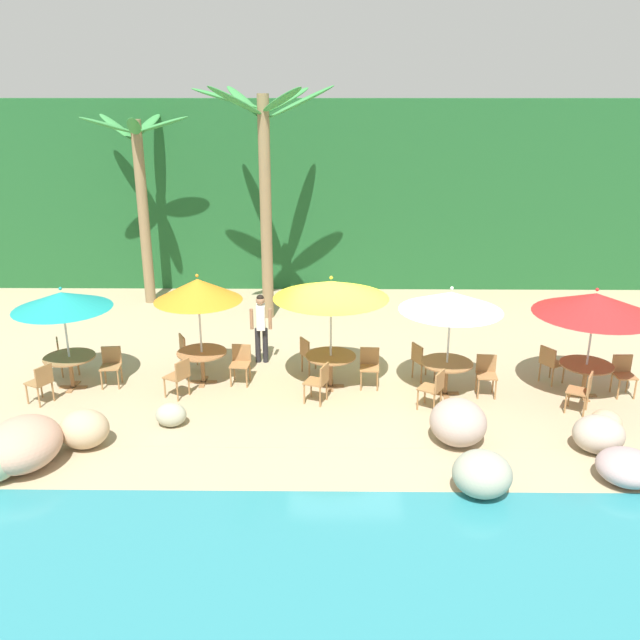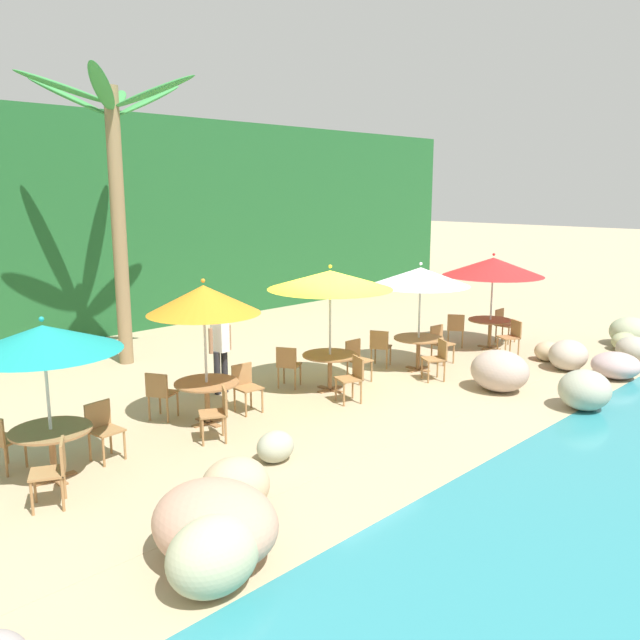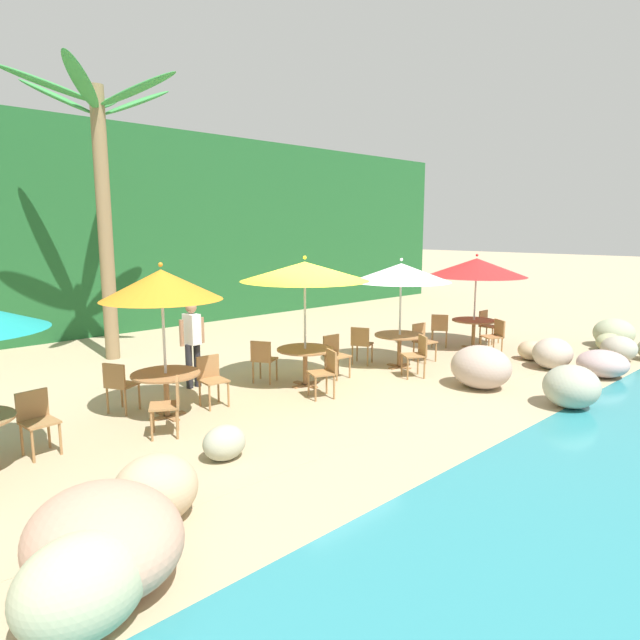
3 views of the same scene
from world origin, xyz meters
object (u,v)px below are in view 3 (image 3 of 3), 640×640
Objects in this scene: dining_table_white at (399,340)px; dining_table_orange at (166,381)px; umbrella_orange at (161,285)px; chair_white_seaward at (422,339)px; chair_red_left at (495,334)px; chair_yellow_inland at (263,358)px; chair_teal_seaward at (37,418)px; chair_yellow_seaward at (335,353)px; dining_table_red at (474,325)px; chair_orange_seaward at (211,377)px; chair_red_inland at (440,328)px; umbrella_white at (401,273)px; chair_white_left at (417,353)px; waiter_in_white at (192,337)px; dining_table_yellow at (305,355)px; chair_orange_inland at (119,383)px; chair_orange_left at (170,402)px; chair_red_seaward at (487,324)px; umbrella_yellow at (305,271)px; chair_yellow_left at (326,370)px; umbrella_red at (476,267)px; palm_tree_second at (101,168)px; chair_white_inland at (361,342)px.

dining_table_orange is at bearing 174.17° from dining_table_white.
chair_white_seaward is (6.18, -0.53, -1.65)m from umbrella_orange.
chair_yellow_inland is at bearing 160.97° from chair_red_left.
chair_yellow_seaward is at bearing -0.02° from chair_teal_seaward.
chair_orange_seaward is at bearing 175.07° from dining_table_red.
chair_red_inland is (2.40, 0.59, -0.10)m from dining_table_white.
umbrella_orange is 5.36m from umbrella_white.
waiter_in_white is (-3.75, 2.52, 0.47)m from chair_white_left.
waiter_in_white reaches higher than dining_table_yellow.
chair_yellow_seaward is at bearing -25.81° from chair_yellow_inland.
chair_yellow_inland is at bearing 160.42° from dining_table_white.
umbrella_white is at bearing 178.49° from dining_table_red.
chair_orange_seaward is 6.87m from chair_red_inland.
umbrella_white reaches higher than chair_orange_inland.
umbrella_orange is 4.06m from chair_yellow_seaward.
dining_table_orange is at bearing 65.90° from chair_orange_left.
chair_red_seaward is at bearing 7.80° from dining_table_red.
umbrella_yellow is 2.91× the size of chair_yellow_seaward.
dining_table_yellow is at bearing -15.05° from chair_orange_inland.
umbrella_orange is 3.26m from chair_yellow_left.
umbrella_red is (8.61, 0.16, 1.56)m from chair_orange_left.
dining_table_yellow is at bearing 90.00° from umbrella_yellow.
chair_orange_inland is (-0.48, 0.71, -1.65)m from umbrella_orange.
palm_tree_second is (-6.66, 4.62, 3.86)m from chair_red_inland.
chair_red_left is at bearing -11.40° from chair_orange_seaward.
umbrella_yellow is at bearing 74.05° from chair_yellow_left.
chair_orange_seaward is at bearing 172.84° from dining_table_white.
chair_yellow_left is 1.00× the size of chair_white_left.
chair_white_inland is at bearing -7.36° from chair_yellow_inland.
waiter_in_white is at bearing 45.04° from umbrella_orange.
umbrella_orange is at bearing -102.88° from palm_tree_second.
umbrella_orange is 2.07m from waiter_in_white.
chair_orange_left is 0.79× the size of dining_table_yellow.
chair_white_inland is 1.00× the size of chair_white_left.
chair_red_inland reaches higher than dining_table_white.
chair_yellow_seaward is (2.85, -0.16, 0.00)m from chair_orange_seaward.
chair_white_inland is (-1.30, 0.72, 0.00)m from chair_white_seaward.
chair_orange_left is 1.00× the size of chair_red_seaward.
chair_orange_seaward is 0.34× the size of umbrella_yellow.
chair_orange_inland and chair_red_seaward have the same top height.
chair_yellow_left is 0.36× the size of umbrella_white.
chair_orange_inland is 1.00× the size of chair_yellow_left.
waiter_in_white is at bearing 139.84° from dining_table_yellow.
chair_teal_seaward is 5.14m from umbrella_yellow.
chair_orange_inland is at bearing 164.95° from umbrella_yellow.
waiter_in_white reaches higher than chair_teal_seaward.
umbrella_white reaches higher than chair_orange_seaward.
chair_white_seaward and chair_white_left have the same top height.
chair_white_seaward is at bearing 153.31° from chair_red_left.
umbrella_yellow is at bearing -69.76° from palm_tree_second.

